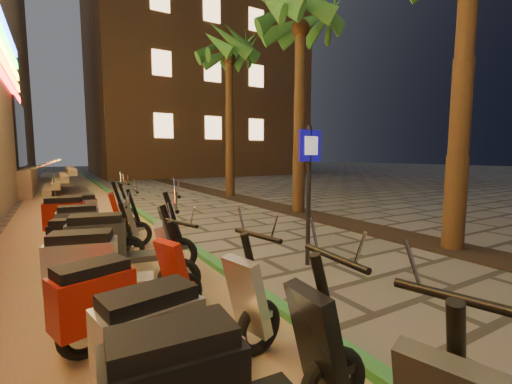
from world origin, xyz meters
TOP-DOWN VIEW (x-y plane):
  - ground at (0.00, 0.00)m, footprint 120.00×120.00m
  - parking_strip at (-2.60, 10.00)m, footprint 3.40×60.00m
  - green_curb at (-0.90, 10.00)m, footprint 0.18×60.00m
  - planting_strip at (3.60, 5.00)m, footprint 1.20×40.00m
  - apartment_block at (9.00, 32.00)m, footprint 18.00×16.06m
  - palm_c at (3.60, 7.00)m, footprint 2.97×3.02m
  - palm_d at (3.60, 12.00)m, footprint 2.97×3.02m
  - pedestrian_sign at (0.49, 2.66)m, footprint 0.51×0.12m
  - scooter_6 at (-2.36, 0.68)m, footprint 1.69×0.76m
  - scooter_7 at (-2.66, 1.69)m, footprint 1.61×0.87m
  - scooter_8 at (-2.65, 2.59)m, footprint 1.77×0.87m
  - scooter_9 at (-2.38, 3.52)m, footprint 1.86×0.80m
  - scooter_10 at (-2.75, 4.52)m, footprint 1.48×0.76m
  - scooter_11 at (-2.55, 5.33)m, footprint 1.70×0.62m
  - scooter_12 at (-2.73, 6.30)m, footprint 1.83×0.71m
  - scooter_13 at (-2.42, 7.14)m, footprint 1.70×0.60m

SIDE VIEW (x-z plane):
  - ground at x=0.00m, z-range 0.00..0.00m
  - parking_strip at x=-2.60m, z-range 0.00..0.01m
  - planting_strip at x=3.60m, z-range 0.00..0.02m
  - green_curb at x=-0.90m, z-range 0.00..0.10m
  - scooter_10 at x=-2.75m, z-range -0.07..0.98m
  - scooter_7 at x=-2.66m, z-range -0.08..1.07m
  - scooter_6 at x=-2.36m, z-range -0.08..1.11m
  - scooter_11 at x=-2.55m, z-range -0.08..1.12m
  - scooter_13 at x=-2.42m, z-range -0.08..1.12m
  - scooter_8 at x=-2.65m, z-range -0.08..1.17m
  - scooter_12 at x=-2.73m, z-range -0.08..1.20m
  - scooter_9 at x=-2.38m, z-range -0.09..1.22m
  - pedestrian_sign at x=0.49m, z-range 0.34..2.67m
  - palm_c at x=3.60m, z-range 2.27..9.18m
  - palm_d at x=3.60m, z-range 2.36..9.53m
  - apartment_block at x=9.00m, z-range 0.00..25.00m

